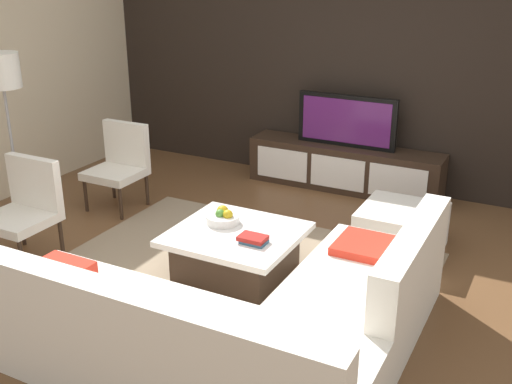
{
  "coord_description": "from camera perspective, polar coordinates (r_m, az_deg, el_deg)",
  "views": [
    {
      "loc": [
        2.13,
        -3.84,
        2.46
      ],
      "look_at": [
        -0.18,
        0.6,
        0.54
      ],
      "focal_mm": 43.25,
      "sensor_mm": 36.0,
      "label": 1
    }
  ],
  "objects": [
    {
      "name": "media_console",
      "position": [
        6.95,
        8.14,
        2.27
      ],
      "size": [
        2.17,
        0.44,
        0.5
      ],
      "color": "#332319",
      "rests_on": "ground"
    },
    {
      "name": "accent_chair_far",
      "position": [
        6.49,
        -12.44,
        2.85
      ],
      "size": [
        0.53,
        0.51,
        0.87
      ],
      "rotation": [
        0.0,
        0.0,
        0.03
      ],
      "color": "#332319",
      "rests_on": "ground"
    },
    {
      "name": "ground_plane",
      "position": [
        5.03,
        -1.38,
        -8.25
      ],
      "size": [
        14.0,
        14.0,
        0.0
      ],
      "primitive_type": "plane",
      "color": "brown"
    },
    {
      "name": "fruit_bowl",
      "position": [
        5.12,
        -3.08,
        -2.35
      ],
      "size": [
        0.28,
        0.28,
        0.14
      ],
      "color": "silver",
      "rests_on": "coffee_table"
    },
    {
      "name": "sectional_couch",
      "position": [
        3.98,
        -1.28,
        -12.17
      ],
      "size": [
        2.53,
        2.27,
        0.81
      ],
      "color": "white",
      "rests_on": "ground"
    },
    {
      "name": "area_rug",
      "position": [
        5.07,
        -2.39,
        -7.94
      ],
      "size": [
        3.0,
        2.51,
        0.01
      ],
      "primitive_type": "cube",
      "color": "gray",
      "rests_on": "ground"
    },
    {
      "name": "accent_chair_near",
      "position": [
        5.59,
        -20.52,
        -1.03
      ],
      "size": [
        0.55,
        0.53,
        0.87
      ],
      "rotation": [
        0.0,
        0.0,
        -0.17
      ],
      "color": "#332319",
      "rests_on": "ground"
    },
    {
      "name": "book_stack",
      "position": [
        4.78,
        -0.26,
        -4.4
      ],
      "size": [
        0.22,
        0.15,
        0.06
      ],
      "color": "#2D516B",
      "rests_on": "coffee_table"
    },
    {
      "name": "television",
      "position": [
        6.8,
        8.37,
        6.53
      ],
      "size": [
        1.11,
        0.06,
        0.57
      ],
      "color": "black",
      "rests_on": "media_console"
    },
    {
      "name": "coffee_table",
      "position": [
        5.06,
        -1.86,
        -5.51
      ],
      "size": [
        1.01,
        0.94,
        0.38
      ],
      "color": "#332319",
      "rests_on": "ground"
    },
    {
      "name": "feature_wall_back",
      "position": [
        6.96,
        9.5,
        11.99
      ],
      "size": [
        6.4,
        0.12,
        2.8
      ],
      "primitive_type": "cube",
      "color": "black",
      "rests_on": "ground"
    },
    {
      "name": "floor_lamp",
      "position": [
        6.2,
        -22.41,
        9.55
      ],
      "size": [
        0.34,
        0.34,
        1.64
      ],
      "color": "#A5A5AA",
      "rests_on": "ground"
    },
    {
      "name": "ottoman",
      "position": [
        5.59,
        13.28,
        -3.42
      ],
      "size": [
        0.7,
        0.7,
        0.4
      ],
      "primitive_type": "cube",
      "color": "white",
      "rests_on": "ground"
    }
  ]
}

